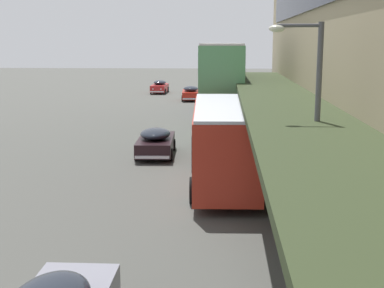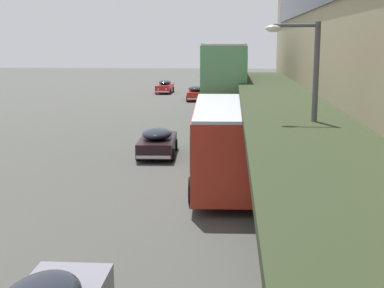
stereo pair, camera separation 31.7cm
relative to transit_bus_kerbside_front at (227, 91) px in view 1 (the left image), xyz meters
The scene contains 7 objects.
transit_bus_kerbside_front is the anchor object (origin of this frame).
transit_bus_kerbside_rear 23.98m from the transit_bus_kerbside_front, 90.54° to the right, with size 2.98×9.71×3.36m.
transit_bus_kerbside_far 12.57m from the transit_bus_kerbside_front, 91.80° to the right, with size 2.82×9.79×5.86m.
sedan_trailing_mid 18.97m from the transit_bus_kerbside_front, 101.60° to the right, with size 2.08×4.62×1.48m.
sedan_second_near 18.68m from the transit_bus_kerbside_front, 114.97° to the left, with size 1.86×4.71×1.51m.
sedan_far_back 9.84m from the transit_bus_kerbside_front, 112.04° to the left, with size 2.05×4.54×1.50m.
street_lamp 31.31m from the transit_bus_kerbside_front, 85.93° to the right, with size 1.50×0.28×6.32m.
Camera 1 is at (4.16, -3.95, 5.92)m, focal length 50.00 mm.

